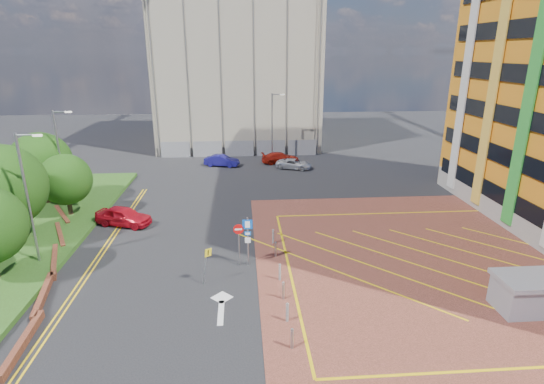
{
  "coord_description": "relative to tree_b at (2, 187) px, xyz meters",
  "views": [
    {
      "loc": [
        0.24,
        -22.74,
        12.68
      ],
      "look_at": [
        2.15,
        3.16,
        4.05
      ],
      "focal_mm": 28.0,
      "sensor_mm": 36.0,
      "label": 1
    }
  ],
  "objects": [
    {
      "name": "retaining_wall",
      "position": [
        3.7,
        -3.0,
        -4.04
      ],
      "size": [
        6.06,
        20.33,
        0.4
      ],
      "color": "brown",
      "rests_on": "ground"
    },
    {
      "name": "tree_d",
      "position": [
        -1.0,
        8.0,
        -0.37
      ],
      "size": [
        5.0,
        5.0,
        6.08
      ],
      "color": "#3D2B1C",
      "rests_on": "grass_bed"
    },
    {
      "name": "car_red_left",
      "position": [
        6.64,
        3.14,
        -3.51
      ],
      "size": [
        4.61,
        3.03,
        1.46
      ],
      "primitive_type": "imported",
      "rotation": [
        0.0,
        0.0,
        1.24
      ],
      "color": "red",
      "rests_on": "ground"
    },
    {
      "name": "cycle_shelter",
      "position": [
        30.62,
        -9.92,
        -3.41
      ],
      "size": [
        3.99,
        2.0,
        1.64
      ],
      "primitive_type": "cube",
      "color": "#9999A0",
      "rests_on": "ground"
    },
    {
      "name": "lamp_back",
      "position": [
        19.58,
        23.0,
        0.12
      ],
      "size": [
        1.53,
        0.16,
        8.0
      ],
      "color": "#9EA0A8",
      "rests_on": "ground"
    },
    {
      "name": "car_blue_back",
      "position": [
        13.44,
        20.29,
        -3.58
      ],
      "size": [
        4.2,
        2.39,
        1.31
      ],
      "primitive_type": "imported",
      "rotation": [
        0.0,
        0.0,
        1.3
      ],
      "color": "navy",
      "rests_on": "ground"
    },
    {
      "name": "bollard_row",
      "position": [
        17.8,
        -6.67,
        -3.77
      ],
      "size": [
        0.14,
        11.14,
        0.9
      ],
      "color": "#9EA0A8",
      "rests_on": "forecourt"
    },
    {
      "name": "warning_sign",
      "position": [
        13.61,
        -6.13,
        -2.81
      ],
      "size": [
        0.59,
        0.38,
        2.25
      ],
      "color": "#9EA0A8",
      "rests_on": "ground"
    },
    {
      "name": "construction_fence",
      "position": [
        16.5,
        25.0,
        -3.24
      ],
      "size": [
        21.6,
        0.06,
        2.0
      ],
      "primitive_type": "cube",
      "color": "gray",
      "rests_on": "ground"
    },
    {
      "name": "lamp_left_near",
      "position": [
        3.08,
        -3.0,
        0.42
      ],
      "size": [
        1.53,
        0.16,
        8.0
      ],
      "color": "#9EA0A8",
      "rests_on": "grass_bed"
    },
    {
      "name": "car_silver_back",
      "position": [
        21.63,
        18.53,
        -3.68
      ],
      "size": [
        4.41,
        3.09,
        1.12
      ],
      "primitive_type": "imported",
      "rotation": [
        0.0,
        0.0,
        1.23
      ],
      "color": "silver",
      "rests_on": "ground"
    },
    {
      "name": "construction_building",
      "position": [
        15.5,
        35.0,
        6.76
      ],
      "size": [
        21.2,
        19.2,
        22.0
      ],
      "primitive_type": "cube",
      "color": "#AFA28F",
      "rests_on": "ground"
    },
    {
      "name": "car_red_back",
      "position": [
        20.36,
        21.13,
        -3.59
      ],
      "size": [
        4.63,
        2.25,
        1.3
      ],
      "primitive_type": "imported",
      "rotation": [
        0.0,
        0.0,
        1.67
      ],
      "color": "#A0190D",
      "rests_on": "ground"
    },
    {
      "name": "tree_c",
      "position": [
        2.0,
        5.0,
        -1.04
      ],
      "size": [
        4.0,
        4.0,
        4.9
      ],
      "color": "#3D2B1C",
      "rests_on": "grass_bed"
    },
    {
      "name": "lamp_left_far",
      "position": [
        1.08,
        7.0,
        0.42
      ],
      "size": [
        1.53,
        0.16,
        8.0
      ],
      "color": "#9EA0A8",
      "rests_on": "grass_bed"
    },
    {
      "name": "forecourt",
      "position": [
        29.5,
        -5.0,
        -4.23
      ],
      "size": [
        26.0,
        26.0,
        0.02
      ],
      "primitive_type": "cube",
      "color": "brown",
      "rests_on": "ground"
    },
    {
      "name": "tree_b",
      "position": [
        0.0,
        0.0,
        0.0
      ],
      "size": [
        5.6,
        5.6,
        6.74
      ],
      "color": "#3D2B1C",
      "rests_on": "grass_bed"
    },
    {
      "name": "ground",
      "position": [
        15.5,
        -5.0,
        -4.24
      ],
      "size": [
        140.0,
        140.0,
        0.0
      ],
      "primitive_type": "plane",
      "color": "black",
      "rests_on": "ground"
    },
    {
      "name": "sign_cluster",
      "position": [
        15.8,
        -4.02,
        -2.28
      ],
      "size": [
        1.17,
        0.12,
        3.2
      ],
      "color": "#9EA0A8",
      "rests_on": "ground"
    }
  ]
}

